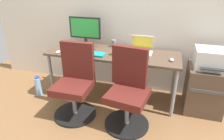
# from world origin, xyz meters

# --- Properties ---
(ground_plane) EXTENTS (5.28, 5.28, 0.00)m
(ground_plane) POSITION_xyz_m (0.00, 0.00, 0.00)
(ground_plane) COLOR brown
(back_wall) EXTENTS (4.40, 0.04, 2.60)m
(back_wall) POSITION_xyz_m (0.00, 0.39, 1.30)
(back_wall) COLOR silver
(back_wall) RESTS_ON ground
(desk) EXTENTS (1.82, 0.62, 0.70)m
(desk) POSITION_xyz_m (0.00, 0.00, 0.64)
(desk) COLOR brown
(desk) RESTS_ON ground
(office_chair_left) EXTENTS (0.54, 0.54, 0.94)m
(office_chair_left) POSITION_xyz_m (-0.34, -0.52, 0.42)
(office_chair_left) COLOR black
(office_chair_left) RESTS_ON ground
(office_chair_right) EXTENTS (0.54, 0.54, 0.94)m
(office_chair_right) POSITION_xyz_m (0.34, -0.52, 0.42)
(office_chair_right) COLOR black
(office_chair_right) RESTS_ON ground
(side_cabinet) EXTENTS (0.46, 0.50, 0.62)m
(side_cabinet) POSITION_xyz_m (1.24, 0.03, 0.31)
(side_cabinet) COLOR brown
(side_cabinet) RESTS_ON ground
(printer) EXTENTS (0.38, 0.40, 0.24)m
(printer) POSITION_xyz_m (1.24, 0.03, 0.74)
(printer) COLOR silver
(printer) RESTS_ON side_cabinet
(water_bottle_on_floor) EXTENTS (0.09, 0.09, 0.31)m
(water_bottle_on_floor) POSITION_xyz_m (-1.10, -0.29, 0.15)
(water_bottle_on_floor) COLOR #8CBFF2
(water_bottle_on_floor) RESTS_ON ground
(desktop_monitor) EXTENTS (0.48, 0.18, 0.43)m
(desktop_monitor) POSITION_xyz_m (-0.48, 0.17, 0.95)
(desktop_monitor) COLOR #262626
(desktop_monitor) RESTS_ON desk
(open_laptop) EXTENTS (0.31, 0.28, 0.22)m
(open_laptop) POSITION_xyz_m (0.37, 0.12, 0.76)
(open_laptop) COLOR silver
(open_laptop) RESTS_ON desk
(keyboard_by_monitor) EXTENTS (0.34, 0.12, 0.02)m
(keyboard_by_monitor) POSITION_xyz_m (-0.45, -0.02, 0.71)
(keyboard_by_monitor) COLOR #2D2D2D
(keyboard_by_monitor) RESTS_ON desk
(keyboard_by_laptop) EXTENTS (0.34, 0.12, 0.02)m
(keyboard_by_laptop) POSITION_xyz_m (0.32, -0.23, 0.71)
(keyboard_by_laptop) COLOR silver
(keyboard_by_laptop) RESTS_ON desk
(mouse_by_monitor) EXTENTS (0.06, 0.10, 0.03)m
(mouse_by_monitor) POSITION_xyz_m (0.78, -0.09, 0.72)
(mouse_by_monitor) COLOR #B7B7B7
(mouse_by_monitor) RESTS_ON desk
(mouse_by_laptop) EXTENTS (0.06, 0.10, 0.03)m
(mouse_by_laptop) POSITION_xyz_m (-0.72, -0.24, 0.72)
(mouse_by_laptop) COLOR silver
(mouse_by_laptop) RESTS_ON desk
(coffee_mug) EXTENTS (0.08, 0.08, 0.09)m
(coffee_mug) POSITION_xyz_m (0.06, -0.09, 0.75)
(coffee_mug) COLOR teal
(coffee_mug) RESTS_ON desk
(pen_cup) EXTENTS (0.07, 0.07, 0.10)m
(pen_cup) POSITION_xyz_m (-0.06, 0.25, 0.75)
(pen_cup) COLOR slate
(pen_cup) RESTS_ON desk
(notebook) EXTENTS (0.21, 0.15, 0.03)m
(notebook) POSITION_xyz_m (-0.18, -0.17, 0.71)
(notebook) COLOR teal
(notebook) RESTS_ON desk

